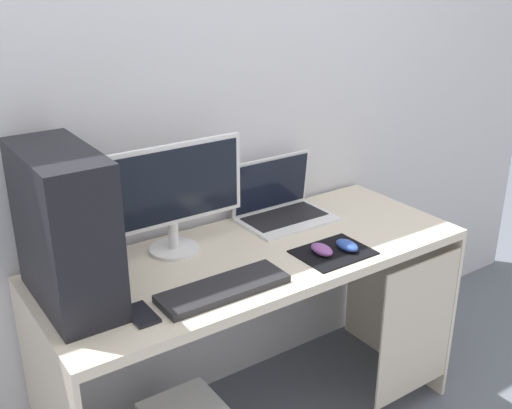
# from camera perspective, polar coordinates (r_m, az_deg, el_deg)

# --- Properties ---
(wall_back) EXTENTS (4.00, 0.05, 2.60)m
(wall_back) POSITION_cam_1_polar(r_m,az_deg,el_deg) (2.28, -4.97, 10.91)
(wall_back) COLOR silver
(wall_back) RESTS_ON ground_plane
(desk) EXTENTS (1.54, 0.61, 0.77)m
(desk) POSITION_cam_1_polar(r_m,az_deg,el_deg) (2.24, 0.60, -7.89)
(desk) COLOR beige
(desk) RESTS_ON ground_plane
(pc_tower) EXTENTS (0.19, 0.43, 0.47)m
(pc_tower) POSITION_cam_1_polar(r_m,az_deg,el_deg) (1.85, -17.37, -2.16)
(pc_tower) COLOR black
(pc_tower) RESTS_ON desk
(monitor) EXTENTS (0.54, 0.18, 0.39)m
(monitor) POSITION_cam_1_polar(r_m,az_deg,el_deg) (2.10, -7.81, 0.99)
(monitor) COLOR white
(monitor) RESTS_ON desk
(laptop) EXTENTS (0.36, 0.24, 0.24)m
(laptop) POSITION_cam_1_polar(r_m,az_deg,el_deg) (2.42, 2.40, -0.21)
(laptop) COLOR white
(laptop) RESTS_ON desk
(keyboard) EXTENTS (0.42, 0.14, 0.02)m
(keyboard) POSITION_cam_1_polar(r_m,az_deg,el_deg) (1.92, -3.05, -7.81)
(keyboard) COLOR #232326
(keyboard) RESTS_ON desk
(mousepad) EXTENTS (0.26, 0.20, 0.00)m
(mousepad) POSITION_cam_1_polar(r_m,az_deg,el_deg) (2.17, 7.20, -4.44)
(mousepad) COLOR black
(mousepad) RESTS_ON desk
(mouse_left) EXTENTS (0.06, 0.10, 0.03)m
(mouse_left) POSITION_cam_1_polar(r_m,az_deg,el_deg) (2.14, 6.15, -4.19)
(mouse_left) COLOR #8C4C99
(mouse_left) RESTS_ON mousepad
(mouse_right) EXTENTS (0.06, 0.10, 0.03)m
(mouse_right) POSITION_cam_1_polar(r_m,az_deg,el_deg) (2.19, 8.47, -3.78)
(mouse_right) COLOR #2D51B2
(mouse_right) RESTS_ON mousepad
(cell_phone) EXTENTS (0.07, 0.13, 0.01)m
(cell_phone) POSITION_cam_1_polar(r_m,az_deg,el_deg) (1.83, -10.65, -10.03)
(cell_phone) COLOR black
(cell_phone) RESTS_ON desk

